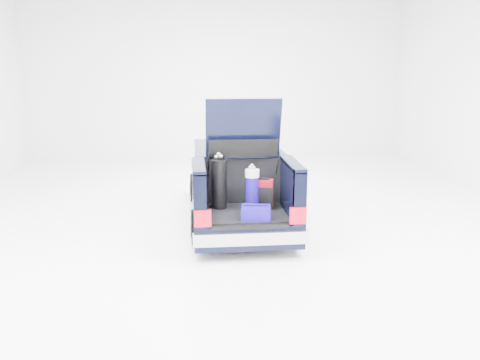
{
  "coord_description": "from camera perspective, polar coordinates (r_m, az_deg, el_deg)",
  "views": [
    {
      "loc": [
        -0.92,
        -9.58,
        3.06
      ],
      "look_at": [
        0.0,
        -0.5,
        0.92
      ],
      "focal_mm": 38.0,
      "sensor_mm": 36.0,
      "label": 1
    }
  ],
  "objects": [
    {
      "name": "car",
      "position": [
        10.01,
        -0.35,
        -0.59
      ],
      "size": [
        1.87,
        4.65,
        2.47
      ],
      "color": "black",
      "rests_on": "ground"
    },
    {
      "name": "ground",
      "position": [
        10.1,
        -0.29,
        -4.44
      ],
      "size": [
        14.0,
        14.0,
        0.0
      ],
      "primitive_type": "plane",
      "color": "white",
      "rests_on": "ground"
    },
    {
      "name": "black_golf_bag",
      "position": [
        8.64,
        -2.37,
        -0.4
      ],
      "size": [
        0.3,
        0.32,
        0.95
      ],
      "rotation": [
        0.0,
        0.0,
        -0.17
      ],
      "color": "black",
      "rests_on": "car"
    },
    {
      "name": "blue_golf_bag",
      "position": [
        8.54,
        1.37,
        -1.05
      ],
      "size": [
        0.27,
        0.27,
        0.79
      ],
      "rotation": [
        0.0,
        0.0,
        0.14
      ],
      "color": "black",
      "rests_on": "car"
    },
    {
      "name": "red_suitcase",
      "position": [
        8.64,
        2.66,
        -1.62
      ],
      "size": [
        0.36,
        0.28,
        0.53
      ],
      "rotation": [
        0.0,
        0.0,
        -0.24
      ],
      "color": "maroon",
      "rests_on": "car"
    },
    {
      "name": "blue_duffel",
      "position": [
        8.09,
        1.8,
        -3.68
      ],
      "size": [
        0.5,
        0.36,
        0.24
      ],
      "rotation": [
        0.0,
        0.0,
        -0.15
      ],
      "color": "#130573",
      "rests_on": "car"
    }
  ]
}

